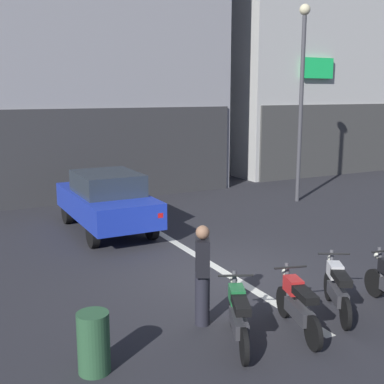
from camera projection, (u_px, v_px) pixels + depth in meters
The scene contains 10 objects.
ground_plane at pixel (230, 276), 10.40m from camera, with size 120.00×120.00×0.00m, color #2B2B30.
lane_centre_line at pixel (129, 214), 15.63m from camera, with size 0.20×18.00×0.01m, color silver.
building_far_right at pixel (291, 2), 24.80m from camera, with size 8.85×7.58×16.22m.
car_blue_crossing_near at pixel (107, 199), 13.57m from camera, with size 1.76×4.10×1.64m.
street_lamp at pixel (302, 84), 16.76m from camera, with size 0.36×0.36×6.55m.
motorcycle_green_row_leftmost at pixel (238, 315), 7.51m from camera, with size 0.77×1.55×0.98m.
motorcycle_red_row_left_mid at pixel (298, 304), 7.89m from camera, with size 0.62×1.63×0.98m.
motorcycle_white_row_centre at pixel (337, 288), 8.56m from camera, with size 0.88×1.49×0.98m.
person_by_motorcycles at pixel (202, 275), 8.06m from camera, with size 0.36×0.42×1.67m.
trash_bin at pixel (94, 343), 6.75m from camera, with size 0.44×0.44×0.85m, color #2D5938.
Camera 1 is at (-5.23, -8.40, 3.73)m, focal length 47.01 mm.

